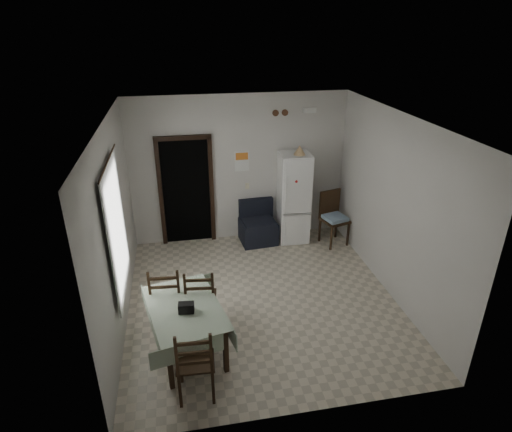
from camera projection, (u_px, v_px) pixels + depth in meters
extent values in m
plane|color=beige|center=(262.00, 299.00, 6.93)|extent=(4.50, 4.50, 0.00)
cube|color=black|center=(186.00, 188.00, 8.51)|extent=(0.90, 0.45, 2.10)
cube|color=black|center=(161.00, 195.00, 8.21)|extent=(0.08, 0.10, 2.18)
cube|color=black|center=(212.00, 191.00, 8.37)|extent=(0.08, 0.10, 2.18)
cube|color=black|center=(182.00, 138.00, 7.83)|extent=(1.06, 0.10, 0.08)
cube|color=silver|center=(109.00, 230.00, 5.74)|extent=(0.10, 1.20, 1.60)
cube|color=white|center=(117.00, 229.00, 5.76)|extent=(0.02, 1.45, 1.85)
cylinder|color=black|center=(107.00, 162.00, 5.36)|extent=(0.02, 1.60, 0.02)
cube|color=white|center=(242.00, 161.00, 8.25)|extent=(0.28, 0.02, 0.40)
cube|color=orange|center=(242.00, 156.00, 8.20)|extent=(0.24, 0.01, 0.14)
cube|color=beige|center=(247.00, 186.00, 8.49)|extent=(0.08, 0.02, 0.12)
cylinder|color=#553422|center=(276.00, 113.00, 7.98)|extent=(0.12, 0.03, 0.12)
cylinder|color=#553422|center=(285.00, 113.00, 8.01)|extent=(0.12, 0.03, 0.12)
cube|color=white|center=(310.00, 110.00, 8.05)|extent=(0.25, 0.07, 0.09)
cone|color=tan|center=(300.00, 150.00, 7.96)|extent=(0.25, 0.25, 0.18)
cube|color=black|center=(186.00, 308.00, 5.46)|extent=(0.21, 0.14, 0.13)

